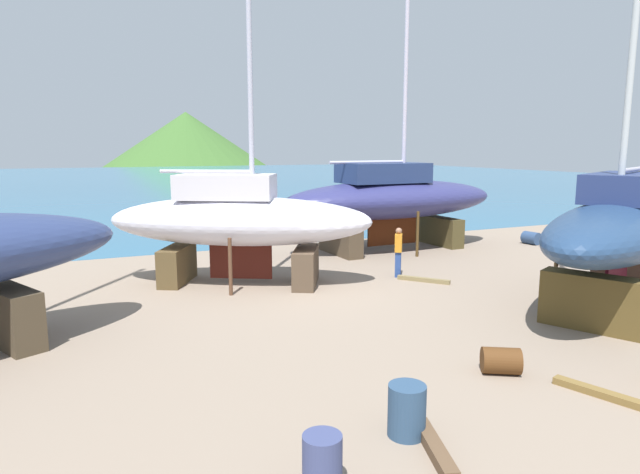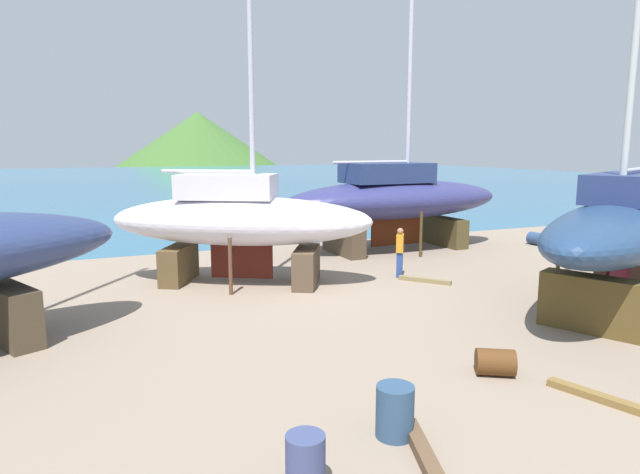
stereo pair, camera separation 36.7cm
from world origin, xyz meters
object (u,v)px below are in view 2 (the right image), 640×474
object	(u,v)px
sailboat_far_slipway	(623,229)
worker	(400,252)
barrel_rust_mid	(495,362)
barrel_tar_black	(395,411)
sailboat_small_center	(240,220)
sailboat_mid_port	(396,198)
barrel_tipped_left	(537,239)
barrel_blue_faded	(305,463)

from	to	relation	value
sailboat_far_slipway	worker	xyz separation A→B (m)	(-3.65, 5.75, -1.38)
barrel_rust_mid	sailboat_far_slipway	bearing A→B (deg)	19.94
barrel_rust_mid	barrel_tar_black	size ratio (longest dim) A/B	0.90
worker	sailboat_small_center	bearing A→B (deg)	-158.67
sailboat_mid_port	barrel_tipped_left	bearing A→B (deg)	-15.52
worker	barrel_tipped_left	size ratio (longest dim) A/B	2.28
barrel_blue_faded	worker	bearing A→B (deg)	53.23
sailboat_far_slipway	worker	size ratio (longest dim) A/B	8.11
barrel_rust_mid	sailboat_mid_port	bearing A→B (deg)	67.75
sailboat_small_center	barrel_tipped_left	xyz separation A→B (m)	(14.71, 1.73, -1.85)
sailboat_small_center	barrel_blue_faded	distance (m)	11.67
barrel_blue_faded	barrel_rust_mid	bearing A→B (deg)	22.33
sailboat_mid_port	barrel_tipped_left	xyz separation A→B (m)	(6.75, -1.61, -2.01)
sailboat_small_center	sailboat_mid_port	size ratio (longest dim) A/B	0.76
barrel_tar_black	worker	bearing A→B (deg)	58.50
sailboat_small_center	sailboat_mid_port	world-z (taller)	sailboat_mid_port
barrel_tar_black	sailboat_far_slipway	bearing A→B (deg)	20.71
worker	barrel_blue_faded	distance (m)	12.53
sailboat_small_center	sailboat_far_slipway	bearing A→B (deg)	-9.50
worker	barrel_tar_black	world-z (taller)	worker
sailboat_small_center	barrel_rust_mid	distance (m)	9.93
barrel_rust_mid	barrel_tipped_left	bearing A→B (deg)	42.83
sailboat_far_slipway	sailboat_small_center	bearing A→B (deg)	-63.42
sailboat_mid_port	sailboat_far_slipway	distance (m)	10.47
sailboat_small_center	sailboat_mid_port	distance (m)	8.63
sailboat_far_slipway	barrel_blue_faded	xyz separation A→B (m)	(-11.14, -4.27, -1.89)
sailboat_far_slipway	barrel_tipped_left	xyz separation A→B (m)	(5.68, 8.80, -1.99)
sailboat_far_slipway	barrel_tipped_left	size ratio (longest dim) A/B	18.48
sailboat_mid_port	worker	world-z (taller)	sailboat_mid_port
barrel_rust_mid	sailboat_small_center	bearing A→B (deg)	106.51
barrel_tar_black	barrel_tipped_left	bearing A→B (deg)	39.39
sailboat_mid_port	barrel_blue_faded	world-z (taller)	sailboat_mid_port
sailboat_small_center	sailboat_far_slipway	xyz separation A→B (m)	(9.03, -7.07, 0.14)
sailboat_small_center	barrel_tipped_left	bearing A→B (deg)	35.26
sailboat_mid_port	barrel_blue_faded	distance (m)	17.91
sailboat_small_center	sailboat_mid_port	xyz separation A→B (m)	(7.96, 3.34, 0.16)
barrel_blue_faded	barrel_tar_black	size ratio (longest dim) A/B	0.94
barrel_blue_faded	barrel_tar_black	distance (m)	1.95
worker	barrel_rust_mid	world-z (taller)	worker
worker	barrel_rust_mid	size ratio (longest dim) A/B	2.33
sailboat_far_slipway	barrel_rust_mid	world-z (taller)	sailboat_far_slipway
barrel_rust_mid	worker	bearing A→B (deg)	71.95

